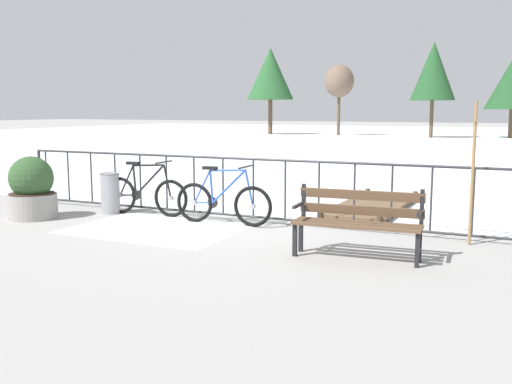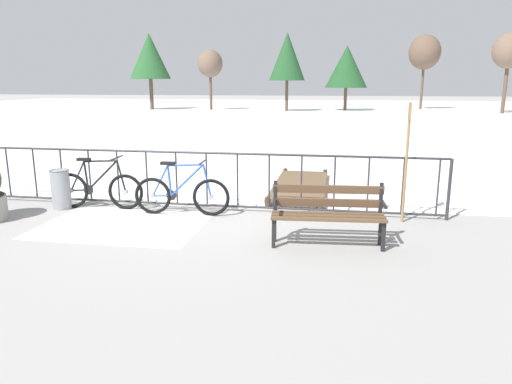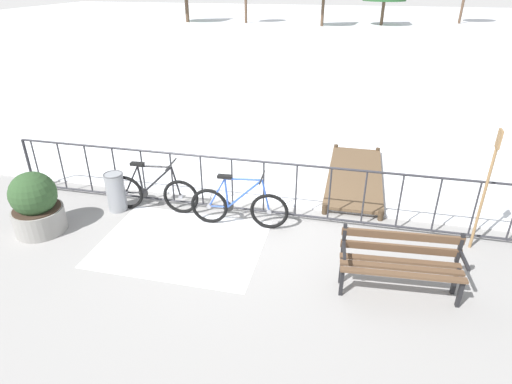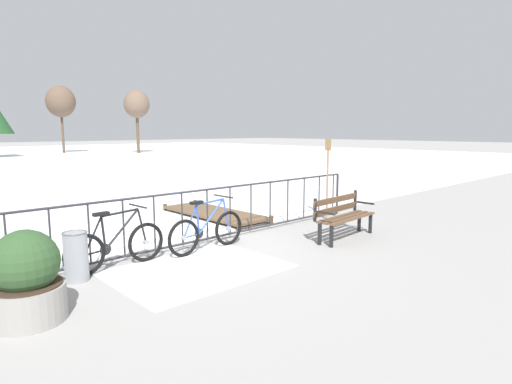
% 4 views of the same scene
% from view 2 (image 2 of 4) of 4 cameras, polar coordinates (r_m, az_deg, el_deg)
% --- Properties ---
extents(ground_plane, '(160.00, 160.00, 0.00)m').
position_cam_2_polar(ground_plane, '(8.88, -7.67, -1.98)').
color(ground_plane, gray).
extents(frozen_pond, '(80.00, 56.00, 0.03)m').
position_cam_2_polar(frozen_pond, '(36.74, 5.71, 9.43)').
color(frozen_pond, white).
rests_on(frozen_pond, ground).
extents(snow_patch, '(2.62, 1.95, 0.01)m').
position_cam_2_polar(snow_patch, '(8.10, -15.72, -3.81)').
color(snow_patch, white).
rests_on(snow_patch, ground).
extents(railing_fence, '(9.06, 0.06, 1.07)m').
position_cam_2_polar(railing_fence, '(8.75, -7.78, 1.56)').
color(railing_fence, '#2D2D33').
rests_on(railing_fence, ground).
extents(bicycle_near_railing, '(1.71, 0.52, 0.97)m').
position_cam_2_polar(bicycle_near_railing, '(9.19, -18.52, 0.33)').
color(bicycle_near_railing, black).
rests_on(bicycle_near_railing, ground).
extents(bicycle_second, '(1.71, 0.52, 0.97)m').
position_cam_2_polar(bicycle_second, '(8.40, -8.97, -0.30)').
color(bicycle_second, black).
rests_on(bicycle_second, ground).
extents(park_bench, '(1.63, 0.60, 0.89)m').
position_cam_2_polar(park_bench, '(6.83, 8.65, -2.14)').
color(park_bench, brown).
rests_on(park_bench, ground).
extents(trash_bin, '(0.35, 0.35, 0.73)m').
position_cam_2_polar(trash_bin, '(9.43, -22.49, 0.34)').
color(trash_bin, gray).
rests_on(trash_bin, ground).
extents(oar_upright, '(0.04, 0.16, 1.98)m').
position_cam_2_polar(oar_upright, '(8.09, 17.72, 4.28)').
color(oar_upright, '#937047').
rests_on(oar_upright, ground).
extents(wooden_dock, '(1.10, 3.18, 0.20)m').
position_cam_2_polar(wooden_dock, '(10.27, 5.36, 0.82)').
color(wooden_dock, brown).
rests_on(wooden_dock, ground).
extents(tree_far_west, '(2.66, 2.66, 6.31)m').
position_cam_2_polar(tree_far_west, '(44.46, 19.67, 15.57)').
color(tree_far_west, brown).
rests_on(tree_far_west, ground).
extents(tree_west_mid, '(2.37, 2.37, 5.90)m').
position_cam_2_polar(tree_west_mid, '(40.74, 28.22, 14.73)').
color(tree_west_mid, brown).
rests_on(tree_west_mid, ground).
extents(tree_centre, '(2.88, 2.88, 6.22)m').
position_cam_2_polar(tree_centre, '(39.41, 3.79, 15.98)').
color(tree_centre, brown).
rests_on(tree_centre, ground).
extents(tree_east_mid, '(3.47, 3.47, 6.40)m').
position_cam_2_polar(tree_east_mid, '(42.83, -12.71, 15.67)').
color(tree_east_mid, brown).
rests_on(tree_east_mid, ground).
extents(tree_far_east, '(3.46, 3.46, 5.28)m').
position_cam_2_polar(tree_far_east, '(40.91, 10.88, 14.61)').
color(tree_far_east, brown).
rests_on(tree_far_east, ground).
extents(tree_extra, '(2.09, 2.09, 5.03)m').
position_cam_2_polar(tree_extra, '(41.50, -5.54, 15.12)').
color(tree_extra, brown).
rests_on(tree_extra, ground).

